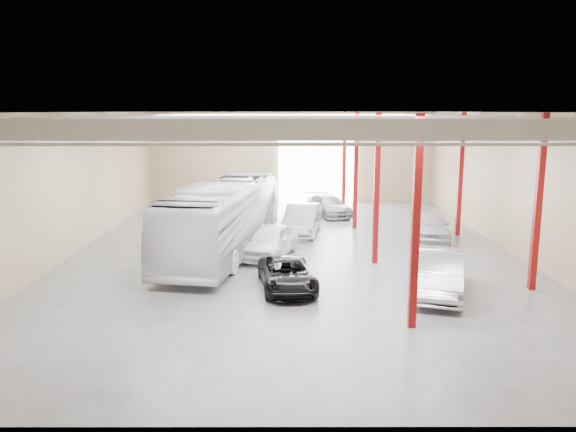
{
  "coord_description": "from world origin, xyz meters",
  "views": [
    {
      "loc": [
        -0.33,
        -27.63,
        7.06
      ],
      "look_at": [
        -0.29,
        -1.72,
        2.2
      ],
      "focal_mm": 35.0,
      "sensor_mm": 36.0,
      "label": 1
    }
  ],
  "objects_px": {
    "car_row_c": "(328,206)",
    "car_right_far": "(430,225)",
    "coach_bus": "(223,218)",
    "car_row_b": "(302,219)",
    "car_right_near": "(439,273)",
    "black_sedan": "(287,275)",
    "car_row_a": "(270,241)"
  },
  "relations": [
    {
      "from": "car_row_c",
      "to": "car_right_far",
      "type": "bearing_deg",
      "value": -74.88
    },
    {
      "from": "coach_bus",
      "to": "car_right_far",
      "type": "distance_m",
      "value": 11.59
    },
    {
      "from": "car_row_b",
      "to": "car_row_c",
      "type": "xyz_separation_m",
      "value": [
        1.96,
        5.83,
        -0.17
      ]
    },
    {
      "from": "car_row_b",
      "to": "car_right_far",
      "type": "bearing_deg",
      "value": -3.56
    },
    {
      "from": "car_row_c",
      "to": "car_right_near",
      "type": "xyz_separation_m",
      "value": [
        3.11,
        -16.8,
        0.16
      ]
    },
    {
      "from": "black_sedan",
      "to": "car_right_far",
      "type": "distance_m",
      "value": 11.88
    },
    {
      "from": "coach_bus",
      "to": "car_row_b",
      "type": "height_order",
      "value": "coach_bus"
    },
    {
      "from": "black_sedan",
      "to": "car_row_a",
      "type": "relative_size",
      "value": 0.97
    },
    {
      "from": "black_sedan",
      "to": "car_row_b",
      "type": "bearing_deg",
      "value": 77.37
    },
    {
      "from": "car_row_b",
      "to": "coach_bus",
      "type": "bearing_deg",
      "value": -121.68
    },
    {
      "from": "car_row_c",
      "to": "black_sedan",
      "type": "bearing_deg",
      "value": -119.41
    },
    {
      "from": "car_row_b",
      "to": "car_row_c",
      "type": "height_order",
      "value": "car_row_b"
    },
    {
      "from": "black_sedan",
      "to": "car_row_c",
      "type": "relative_size",
      "value": 0.94
    },
    {
      "from": "black_sedan",
      "to": "car_row_c",
      "type": "height_order",
      "value": "car_row_c"
    },
    {
      "from": "coach_bus",
      "to": "black_sedan",
      "type": "distance_m",
      "value": 6.63
    },
    {
      "from": "coach_bus",
      "to": "car_right_near",
      "type": "bearing_deg",
      "value": -25.24
    },
    {
      "from": "car_row_a",
      "to": "car_row_b",
      "type": "xyz_separation_m",
      "value": [
        1.68,
        5.2,
        0.07
      ]
    },
    {
      "from": "car_row_a",
      "to": "car_right_far",
      "type": "xyz_separation_m",
      "value": [
        8.76,
        3.62,
        0.04
      ]
    },
    {
      "from": "black_sedan",
      "to": "car_right_far",
      "type": "relative_size",
      "value": 0.92
    },
    {
      "from": "car_row_a",
      "to": "car_right_far",
      "type": "height_order",
      "value": "car_right_far"
    },
    {
      "from": "coach_bus",
      "to": "car_row_b",
      "type": "distance_m",
      "value": 6.27
    },
    {
      "from": "car_row_c",
      "to": "coach_bus",
      "type": "bearing_deg",
      "value": -139.2
    },
    {
      "from": "car_row_a",
      "to": "car_right_far",
      "type": "bearing_deg",
      "value": 40.33
    },
    {
      "from": "coach_bus",
      "to": "car_row_a",
      "type": "distance_m",
      "value": 2.62
    },
    {
      "from": "car_row_c",
      "to": "car_right_near",
      "type": "height_order",
      "value": "car_right_near"
    },
    {
      "from": "car_row_c",
      "to": "car_row_b",
      "type": "bearing_deg",
      "value": -128.14
    },
    {
      "from": "coach_bus",
      "to": "black_sedan",
      "type": "xyz_separation_m",
      "value": [
        3.17,
        -5.7,
        -1.2
      ]
    },
    {
      "from": "car_row_b",
      "to": "car_row_c",
      "type": "distance_m",
      "value": 6.15
    },
    {
      "from": "coach_bus",
      "to": "car_right_near",
      "type": "xyz_separation_m",
      "value": [
        9.11,
        -6.28,
        -0.97
      ]
    },
    {
      "from": "black_sedan",
      "to": "car_row_a",
      "type": "distance_m",
      "value": 5.27
    },
    {
      "from": "car_row_a",
      "to": "black_sedan",
      "type": "bearing_deg",
      "value": -63.21
    },
    {
      "from": "coach_bus",
      "to": "car_right_far",
      "type": "relative_size",
      "value": 2.69
    }
  ]
}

